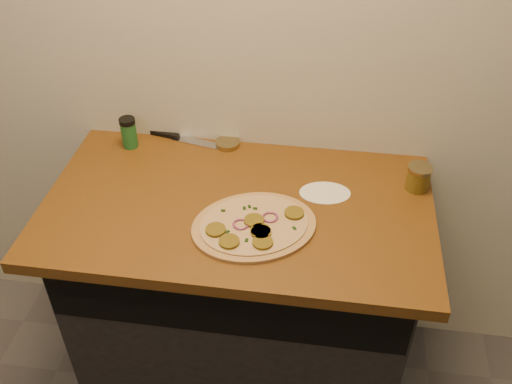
% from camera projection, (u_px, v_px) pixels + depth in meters
% --- Properties ---
extents(cabinet, '(1.10, 0.60, 0.86)m').
position_uv_depth(cabinet, '(242.00, 296.00, 2.08)').
color(cabinet, black).
rests_on(cabinet, ground).
extents(countertop, '(1.20, 0.70, 0.04)m').
position_uv_depth(countertop, '(238.00, 207.00, 1.77)').
color(countertop, brown).
rests_on(countertop, cabinet).
extents(pizza, '(0.48, 0.48, 0.02)m').
position_uv_depth(pizza, '(254.00, 226.00, 1.66)').
color(pizza, tan).
rests_on(pizza, countertop).
extents(chefs_knife, '(0.29, 0.09, 0.02)m').
position_uv_depth(chefs_knife, '(181.00, 138.00, 2.03)').
color(chefs_knife, '#B7BAC1').
rests_on(chefs_knife, countertop).
extents(mason_jar_lid, '(0.09, 0.09, 0.02)m').
position_uv_depth(mason_jar_lid, '(228.00, 143.00, 1.99)').
color(mason_jar_lid, '#958556').
rests_on(mason_jar_lid, countertop).
extents(salsa_jar, '(0.08, 0.08, 0.08)m').
position_uv_depth(salsa_jar, '(418.00, 178.00, 1.79)').
color(salsa_jar, maroon).
rests_on(salsa_jar, countertop).
extents(spice_shaker, '(0.06, 0.06, 0.11)m').
position_uv_depth(spice_shaker, '(129.00, 132.00, 1.96)').
color(spice_shaker, '#1E6029').
rests_on(spice_shaker, countertop).
extents(flour_spill, '(0.18, 0.18, 0.00)m').
position_uv_depth(flour_spill, '(325.00, 193.00, 1.79)').
color(flour_spill, silver).
rests_on(flour_spill, countertop).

